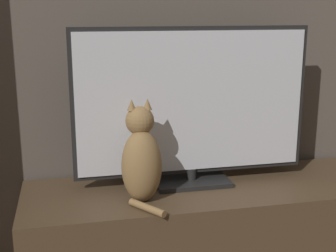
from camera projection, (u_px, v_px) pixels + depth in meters
The scene contains 3 objects.
tv_stand at pixel (205, 230), 2.10m from camera, with size 1.58×0.50×0.42m.
tv at pixel (192, 107), 2.01m from camera, with size 1.03×0.20×0.69m.
cat at pixel (141, 159), 1.87m from camera, with size 0.17×0.27×0.42m.
Camera 1 is at (-0.58, -0.92, 1.18)m, focal length 50.00 mm.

